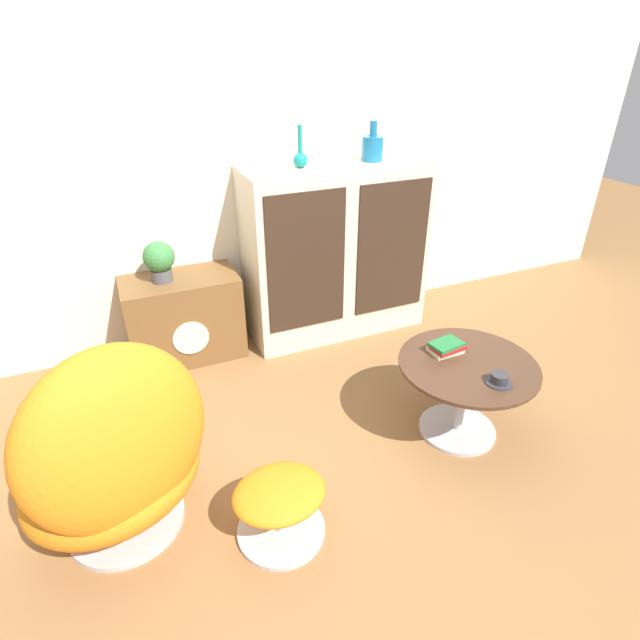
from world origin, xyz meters
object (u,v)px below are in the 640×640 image
object	(u,v)px
vase_inner_left	(373,147)
potted_plant	(159,260)
book_stack	(446,347)
coffee_table	(465,384)
teacup	(499,379)
egg_chair	(116,459)
tv_console	(184,318)
sideboard	(336,252)
ottoman	(280,501)
vase_leftmost	(300,157)

from	to	relation	value
vase_inner_left	potted_plant	distance (m)	1.42
vase_inner_left	book_stack	bearing A→B (deg)	-97.88
coffee_table	potted_plant	world-z (taller)	potted_plant
coffee_table	vase_inner_left	size ratio (longest dim) A/B	2.85
teacup	egg_chair	bearing A→B (deg)	172.53
tv_console	book_stack	xyz separation A→B (m)	(1.08, -1.14, 0.18)
tv_console	egg_chair	world-z (taller)	egg_chair
vase_inner_left	coffee_table	bearing A→B (deg)	-95.20
egg_chair	teacup	world-z (taller)	egg_chair
book_stack	sideboard	bearing A→B (deg)	94.33
vase_inner_left	potted_plant	size ratio (longest dim) A/B	0.97
coffee_table	sideboard	bearing A→B (deg)	95.83
ottoman	teacup	world-z (taller)	teacup
sideboard	teacup	xyz separation A→B (m)	(0.15, -1.40, -0.12)
potted_plant	book_stack	xyz separation A→B (m)	(1.17, -1.14, -0.21)
egg_chair	coffee_table	bearing A→B (deg)	-1.11
egg_chair	coffee_table	distance (m)	1.57
vase_leftmost	potted_plant	bearing A→B (deg)	177.58
egg_chair	vase_inner_left	distance (m)	2.20
book_stack	vase_leftmost	bearing A→B (deg)	105.87
sideboard	coffee_table	distance (m)	1.25
coffee_table	potted_plant	xyz separation A→B (m)	(-1.21, 1.26, 0.37)
vase_leftmost	potted_plant	distance (m)	0.99
vase_leftmost	book_stack	xyz separation A→B (m)	(0.31, -1.10, -0.72)
potted_plant	teacup	bearing A→B (deg)	-49.43
vase_inner_left	egg_chair	bearing A→B (deg)	-144.60
coffee_table	book_stack	distance (m)	0.20
tv_console	potted_plant	size ratio (longest dim) A/B	2.83
sideboard	teacup	bearing A→B (deg)	-83.92
sideboard	ottoman	xyz separation A→B (m)	(-0.90, -1.43, -0.37)
sideboard	vase_leftmost	size ratio (longest dim) A/B	4.94
coffee_table	tv_console	bearing A→B (deg)	131.62
coffee_table	book_stack	bearing A→B (deg)	108.70
coffee_table	egg_chair	bearing A→B (deg)	178.89
vase_leftmost	book_stack	world-z (taller)	vase_leftmost
potted_plant	coffee_table	bearing A→B (deg)	-46.22
vase_inner_left	sideboard	bearing A→B (deg)	-179.06
ottoman	book_stack	bearing A→B (deg)	18.72
egg_chair	coffee_table	size ratio (longest dim) A/B	1.37
egg_chair	coffee_table	xyz separation A→B (m)	(1.57, -0.03, -0.10)
tv_console	potted_plant	distance (m)	0.40
coffee_table	vase_leftmost	distance (m)	1.54
tv_console	teacup	world-z (taller)	tv_console
sideboard	teacup	distance (m)	1.41
ottoman	egg_chair	bearing A→B (deg)	155.98
potted_plant	tv_console	bearing A→B (deg)	-0.41
sideboard	coffee_table	bearing A→B (deg)	-84.17
tv_console	book_stack	world-z (taller)	tv_console
sideboard	egg_chair	bearing A→B (deg)	-140.51
teacup	sideboard	bearing A→B (deg)	96.08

